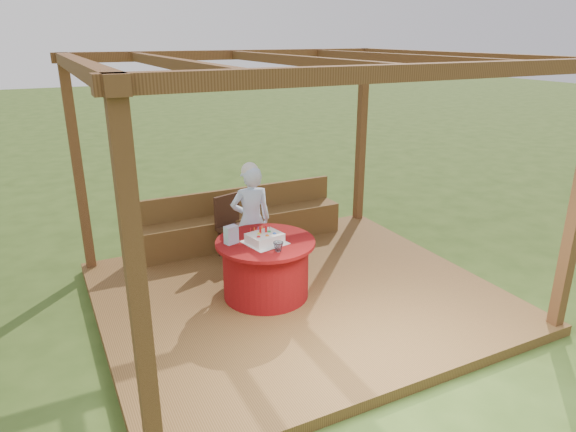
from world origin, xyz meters
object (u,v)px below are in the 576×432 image
Objects in this scene: chair at (232,224)px; table at (266,268)px; birthday_cake at (265,238)px; drinking_glass at (278,247)px; bench at (243,226)px; gift_bag at (231,235)px; elderly_woman at (251,219)px.

table is at bearing -93.23° from chair.
birthday_cake reaches higher than drinking_glass.
table is 1.29m from chair.
drinking_glass is (-0.37, -1.97, 0.48)m from bench.
table is at bearing 60.43° from birthday_cake.
bench is 2.62× the size of table.
gift_bag reaches higher than chair.
drinking_glass is (0.00, -0.34, 0.39)m from table.
gift_bag is at bearing 130.88° from drinking_glass.
chair is at bearing 92.83° from elderly_woman.
elderly_woman reaches higher than birthday_cake.
chair reaches higher than bench.
bench reaches higher than table.
bench is 3.52× the size of chair.
chair is 0.68m from elderly_woman.
elderly_woman is 12.87× the size of drinking_glass.
bench is 2.06m from drinking_glass.
elderly_woman is (0.03, -0.62, 0.27)m from chair.
chair reaches higher than table.
table is 0.79× the size of elderly_woman.
bench is at bearing 79.35° from drinking_glass.
birthday_cake is (-0.40, -1.69, 0.48)m from bench.
chair reaches higher than drinking_glass.
birthday_cake is 0.28m from drinking_glass.
birthday_cake is at bearing 96.85° from drinking_glass.
drinking_glass is (-0.10, -1.00, 0.02)m from elderly_woman.
chair is 1.38m from birthday_cake.
elderly_woman reaches higher than bench.
gift_bag is (-0.45, -1.19, 0.33)m from chair.
bench is 2.06× the size of elderly_woman.
table is 1.34× the size of chair.
elderly_woman is at bearing -87.17° from chair.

